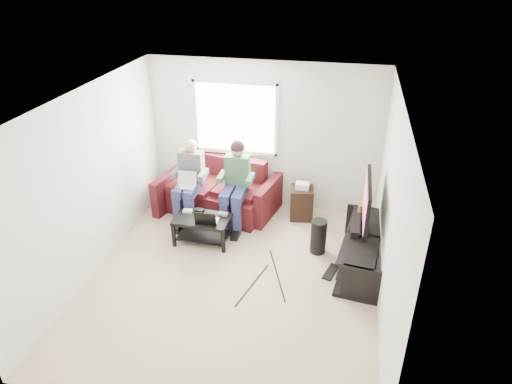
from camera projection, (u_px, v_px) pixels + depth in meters
floor at (233, 278)px, 6.52m from camera, size 4.50×4.50×0.00m
ceiling at (228, 100)px, 5.29m from camera, size 4.50×4.50×0.00m
wall_back at (264, 136)px, 7.85m from camera, size 4.50×0.00×4.50m
wall_front at (165, 320)px, 3.96m from camera, size 4.50×0.00×4.50m
wall_left at (90, 184)px, 6.27m from camera, size 0.00×4.50×4.50m
wall_right at (390, 215)px, 5.54m from camera, size 0.00×4.50×4.50m
window at (235, 118)px, 7.78m from camera, size 1.48×0.04×1.28m
sofa at (219, 193)px, 8.06m from camera, size 2.16×1.26×0.92m
person_left at (189, 178)px, 7.62m from camera, size 0.40×0.71×1.39m
person_right at (236, 179)px, 7.46m from camera, size 0.40×0.71×1.43m
laptop_silver at (186, 183)px, 7.48m from camera, size 0.38×0.33×0.24m
coffee_table at (202, 224)px, 7.19m from camera, size 0.88×0.56×0.43m
laptop_black at (207, 215)px, 6.99m from camera, size 0.36×0.27×0.24m
controller_a at (188, 211)px, 7.29m from camera, size 0.15×0.10×0.04m
controller_b at (199, 210)px, 7.30m from camera, size 0.15×0.11×0.04m
controller_c at (223, 214)px, 7.21m from camera, size 0.15×0.11×0.04m
tv_stand at (361, 252)px, 6.66m from camera, size 0.71×1.72×0.55m
tv at (367, 203)px, 6.39m from camera, size 0.12×1.10×0.81m
soundbar at (355, 227)px, 6.60m from camera, size 0.12×0.50×0.10m
drink_cup at (361, 208)px, 7.04m from camera, size 0.08×0.08×0.12m
console_white at (361, 264)px, 6.28m from camera, size 0.30×0.22×0.06m
console_grey at (362, 236)px, 6.88m from camera, size 0.34×0.26×0.08m
console_black at (362, 249)px, 6.58m from camera, size 0.38×0.30×0.07m
subwoofer at (318, 237)px, 6.96m from camera, size 0.24×0.24×0.55m
keyboard_floor at (331, 272)px, 6.62m from camera, size 0.24×0.42×0.02m
end_table at (302, 202)px, 7.85m from camera, size 0.38×0.38×0.67m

